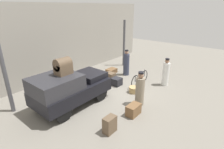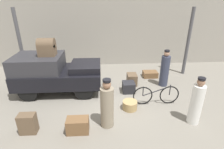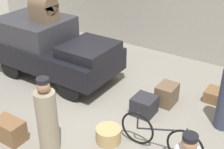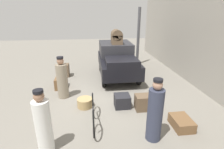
{
  "view_description": "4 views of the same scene",
  "coord_description": "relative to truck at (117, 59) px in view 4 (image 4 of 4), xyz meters",
  "views": [
    {
      "loc": [
        -6.41,
        -5.22,
        4.32
      ],
      "look_at": [
        0.2,
        0.2,
        0.95
      ],
      "focal_mm": 28.0,
      "sensor_mm": 36.0,
      "label": 1
    },
    {
      "loc": [
        -0.19,
        -6.19,
        3.73
      ],
      "look_at": [
        0.2,
        0.2,
        0.95
      ],
      "focal_mm": 28.0,
      "sensor_mm": 36.0,
      "label": 2
    },
    {
      "loc": [
        3.69,
        -5.08,
        4.32
      ],
      "look_at": [
        0.2,
        0.2,
        0.95
      ],
      "focal_mm": 50.0,
      "sensor_mm": 36.0,
      "label": 3
    },
    {
      "loc": [
        6.27,
        -0.54,
        3.18
      ],
      "look_at": [
        0.2,
        0.2,
        0.95
      ],
      "focal_mm": 28.0,
      "sensor_mm": 36.0,
      "label": 4
    }
  ],
  "objects": [
    {
      "name": "ground_plane",
      "position": [
        2.18,
        -0.75,
        -0.9
      ],
      "size": [
        30.0,
        30.0,
        0.0
      ],
      "primitive_type": "plane",
      "color": "gray"
    },
    {
      "name": "station_building_facade",
      "position": [
        2.18,
        3.33,
        1.35
      ],
      "size": [
        16.0,
        0.15,
        4.5
      ],
      "color": "gray",
      "rests_on": "ground"
    },
    {
      "name": "canopy_pillar_left",
      "position": [
        -1.89,
        1.56,
        0.8
      ],
      "size": [
        0.17,
        0.17,
        3.4
      ],
      "color": "#4C4C51",
      "rests_on": "ground"
    },
    {
      "name": "truck",
      "position": [
        0.0,
        0.0,
        0.0
      ],
      "size": [
        3.51,
        1.76,
        1.63
      ],
      "color": "black",
      "rests_on": "ground"
    },
    {
      "name": "bicycle",
      "position": [
        4.01,
        -1.3,
        -0.52
      ],
      "size": [
        1.77,
        0.04,
        0.79
      ],
      "color": "black",
      "rests_on": "ground"
    },
    {
      "name": "wicker_basket",
      "position": [
        2.97,
        -1.58,
        -0.74
      ],
      "size": [
        0.53,
        0.53,
        0.32
      ],
      "color": "tan",
      "rests_on": "ground"
    },
    {
      "name": "porter_carrying_trunk",
      "position": [
        4.92,
        -2.45,
        -0.17
      ],
      "size": [
        0.38,
        0.38,
        1.6
      ],
      "color": "white",
      "rests_on": "ground"
    },
    {
      "name": "porter_lifting_near_truck",
      "position": [
        4.83,
        0.24,
        -0.13
      ],
      "size": [
        0.39,
        0.39,
        1.7
      ],
      "color": "#33384C",
      "rests_on": "ground"
    },
    {
      "name": "porter_with_bicycle",
      "position": [
        2.11,
        -2.42,
        -0.17
      ],
      "size": [
        0.41,
        0.41,
        1.62
      ],
      "color": "gray",
      "rests_on": "ground"
    },
    {
      "name": "trunk_umber_medium",
      "position": [
        3.38,
        0.41,
        -0.64
      ],
      "size": [
        0.44,
        0.56,
        0.52
      ],
      "color": "brown",
      "rests_on": "ground"
    },
    {
      "name": "trunk_large_brown",
      "position": [
        4.47,
        1.22,
        -0.75
      ],
      "size": [
        0.72,
        0.52,
        0.29
      ],
      "color": "brown",
      "rests_on": "ground"
    },
    {
      "name": "suitcase_small_leather",
      "position": [
        3.12,
        -0.28,
        -0.68
      ],
      "size": [
        0.52,
        0.53,
        0.44
      ],
      "color": "#232328",
      "rests_on": "ground"
    },
    {
      "name": "trunk_wicker_pale",
      "position": [
        -0.26,
        -2.61,
        -0.58
      ],
      "size": [
        0.49,
        0.31,
        0.64
      ],
      "color": "brown",
      "rests_on": "ground"
    },
    {
      "name": "suitcase_black_upright",
      "position": [
        1.22,
        -2.67,
        -0.67
      ],
      "size": [
        0.66,
        0.41,
        0.47
      ],
      "color": "brown",
      "rests_on": "ground"
    },
    {
      "name": "trunk_on_truck_roof",
      "position": [
        -0.19,
        0.0,
        1.07
      ],
      "size": [
        0.64,
        0.52,
        0.7
      ],
      "color": "brown",
      "rests_on": "truck"
    }
  ]
}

